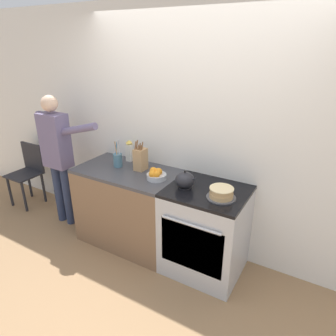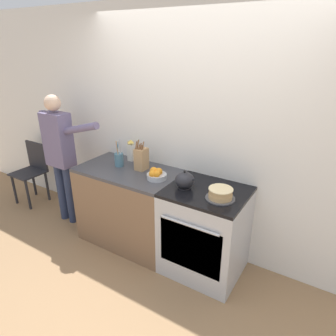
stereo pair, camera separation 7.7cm
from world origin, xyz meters
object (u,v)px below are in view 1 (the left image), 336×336
utensil_crock (118,160)px  milk_carton (130,151)px  layer_cake (221,193)px  person_baker (57,151)px  tea_kettle (185,180)px  dining_chair (29,170)px  knife_block (140,159)px  fruit_bowl (156,174)px  stove_range (205,231)px

utensil_crock → milk_carton: (0.01, 0.21, 0.04)m
layer_cake → person_baker: 2.09m
layer_cake → person_baker: size_ratio=0.16×
layer_cake → person_baker: bearing=-179.5°
milk_carton → person_baker: 0.90m
tea_kettle → dining_chair: size_ratio=0.26×
knife_block → utensil_crock: (-0.27, -0.05, -0.04)m
layer_cake → utensil_crock: utensil_crock is taller
person_baker → utensil_crock: bearing=3.7°
layer_cake → dining_chair: (-2.94, 0.12, -0.45)m
fruit_bowl → tea_kettle: bearing=-3.8°
utensil_crock → fruit_bowl: bearing=-7.0°
utensil_crock → milk_carton: size_ratio=1.24×
fruit_bowl → dining_chair: (-2.21, 0.07, -0.45)m
knife_block → utensil_crock: bearing=-168.7°
stove_range → person_baker: person_baker is taller
knife_block → fruit_bowl: bearing=-24.1°
person_baker → layer_cake: bearing=-4.8°
tea_kettle → utensil_crock: size_ratio=0.72×
tea_kettle → knife_block: knife_block is taller
dining_chair → stove_range: bearing=-24.3°
fruit_bowl → person_baker: size_ratio=0.12×
knife_block → utensil_crock: knife_block is taller
fruit_bowl → milk_carton: size_ratio=0.80×
milk_carton → dining_chair: milk_carton is taller
tea_kettle → milk_carton: bearing=161.3°
fruit_bowl → person_baker: person_baker is taller
knife_block → layer_cake: bearing=-9.6°
dining_chair → utensil_crock: bearing=-23.6°
layer_cake → knife_block: 1.01m
tea_kettle → utensil_crock: 0.89m
milk_carton → person_baker: size_ratio=0.15×
dining_chair → layer_cake: bearing=-25.8°
milk_carton → person_baker: bearing=-157.9°
fruit_bowl → person_baker: bearing=-177.3°
knife_block → milk_carton: 0.30m
tea_kettle → fruit_bowl: (-0.34, 0.02, -0.03)m
knife_block → person_baker: size_ratio=0.20×
stove_range → utensil_crock: utensil_crock is taller
tea_kettle → person_baker: bearing=-178.6°
knife_block → fruit_bowl: knife_block is taller
tea_kettle → person_baker: (-1.71, -0.04, -0.00)m
stove_range → utensil_crock: (-1.10, 0.03, 0.54)m
layer_cake → dining_chair: 2.97m
stove_range → person_baker: bearing=-177.1°
fruit_bowl → utensil_crock: bearing=173.0°
tea_kettle → utensil_crock: utensil_crock is taller
fruit_bowl → layer_cake: bearing=-3.7°
fruit_bowl → knife_block: bearing=155.9°
fruit_bowl → dining_chair: 2.26m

